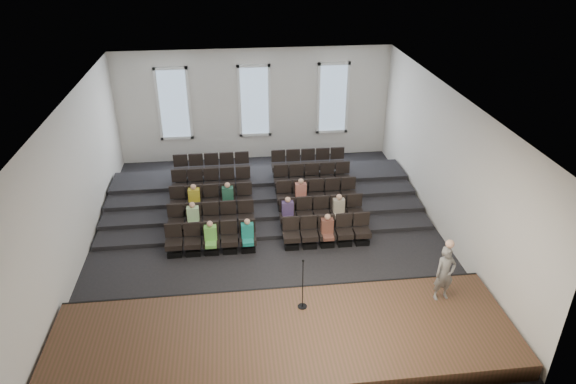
# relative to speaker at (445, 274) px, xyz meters

# --- Properties ---
(ground) EXTENTS (14.00, 14.00, 0.00)m
(ground) POSITION_rel_speaker_xyz_m (-4.44, 4.25, -1.32)
(ground) COLOR black
(ground) RESTS_ON ground
(ceiling) EXTENTS (12.00, 14.00, 0.02)m
(ceiling) POSITION_rel_speaker_xyz_m (-4.44, 4.25, 3.69)
(ceiling) COLOR white
(ceiling) RESTS_ON ground
(wall_back) EXTENTS (12.00, 0.04, 5.00)m
(wall_back) POSITION_rel_speaker_xyz_m (-4.44, 11.27, 1.18)
(wall_back) COLOR silver
(wall_back) RESTS_ON ground
(wall_front) EXTENTS (12.00, 0.04, 5.00)m
(wall_front) POSITION_rel_speaker_xyz_m (-4.44, -2.77, 1.18)
(wall_front) COLOR silver
(wall_front) RESTS_ON ground
(wall_left) EXTENTS (0.04, 14.00, 5.00)m
(wall_left) POSITION_rel_speaker_xyz_m (-10.46, 4.25, 1.18)
(wall_left) COLOR silver
(wall_left) RESTS_ON ground
(wall_right) EXTENTS (0.04, 14.00, 5.00)m
(wall_right) POSITION_rel_speaker_xyz_m (1.58, 4.25, 1.18)
(wall_right) COLOR silver
(wall_right) RESTS_ON ground
(stage) EXTENTS (11.80, 3.60, 0.50)m
(stage) POSITION_rel_speaker_xyz_m (-4.44, -0.85, -1.07)
(stage) COLOR #4E2F21
(stage) RESTS_ON ground
(stage_lip) EXTENTS (11.80, 0.06, 0.52)m
(stage_lip) POSITION_rel_speaker_xyz_m (-4.44, 0.92, -1.07)
(stage_lip) COLOR black
(stage_lip) RESTS_ON ground
(risers) EXTENTS (11.80, 4.80, 0.60)m
(risers) POSITION_rel_speaker_xyz_m (-4.44, 7.43, -1.12)
(risers) COLOR black
(risers) RESTS_ON ground
(seating_rows) EXTENTS (6.80, 4.70, 1.67)m
(seating_rows) POSITION_rel_speaker_xyz_m (-4.44, 5.80, -0.63)
(seating_rows) COLOR black
(seating_rows) RESTS_ON ground
(windows) EXTENTS (8.44, 0.10, 3.24)m
(windows) POSITION_rel_speaker_xyz_m (-4.44, 11.21, 1.38)
(windows) COLOR white
(windows) RESTS_ON wall_back
(audience) EXTENTS (5.45, 2.64, 1.10)m
(audience) POSITION_rel_speaker_xyz_m (-4.72, 4.71, -0.49)
(audience) COLOR #6AC04C
(audience) RESTS_ON seating_rows
(speaker) EXTENTS (0.65, 0.48, 1.63)m
(speaker) POSITION_rel_speaker_xyz_m (0.00, 0.00, 0.00)
(speaker) COLOR slate
(speaker) RESTS_ON stage
(mic_stand) EXTENTS (0.26, 0.26, 1.55)m
(mic_stand) POSITION_rel_speaker_xyz_m (-3.85, 0.06, -0.36)
(mic_stand) COLOR black
(mic_stand) RESTS_ON stage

